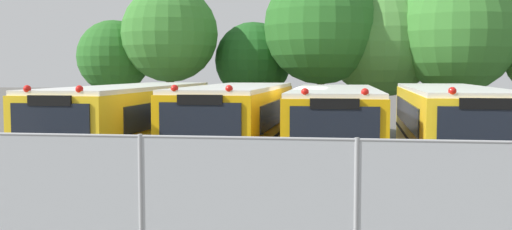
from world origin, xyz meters
TOP-DOWN VIEW (x-y plane):
  - ground_plane at (0.00, 0.00)m, footprint 160.00×160.00m
  - school_bus_0 at (-4.83, -0.23)m, footprint 2.62×10.62m
  - school_bus_1 at (-1.51, 0.08)m, footprint 2.66×9.58m
  - school_bus_2 at (1.51, -0.14)m, footprint 2.59×9.39m
  - school_bus_3 at (4.89, 0.10)m, footprint 2.77×10.42m
  - tree_0 at (-8.79, 8.33)m, footprint 3.40×3.40m
  - tree_1 at (-5.96, 8.08)m, footprint 4.39×4.39m
  - tree_2 at (-2.57, 9.74)m, footprint 3.64×3.64m
  - tree_3 at (0.89, 8.37)m, footprint 5.10×5.10m
  - tree_4 at (3.26, 9.18)m, footprint 4.88×4.84m
  - tree_5 at (6.56, 8.43)m, footprint 5.19×5.19m
  - chainlink_fence at (0.32, -9.73)m, footprint 16.02×0.07m

SIDE VIEW (x-z plane):
  - ground_plane at x=0.00m, z-range 0.00..0.00m
  - chainlink_fence at x=0.32m, z-range 0.04..2.07m
  - school_bus_2 at x=1.51m, z-range 0.07..2.65m
  - school_bus_3 at x=4.89m, z-range 0.07..2.69m
  - school_bus_1 at x=-1.51m, z-range 0.07..2.71m
  - school_bus_0 at x=-4.83m, z-range 0.07..2.71m
  - tree_2 at x=-2.57m, z-range 0.86..6.14m
  - tree_0 at x=-8.79m, z-range 0.99..6.32m
  - tree_4 at x=3.26m, z-range 0.82..7.44m
  - tree_5 at x=6.56m, z-range 0.98..8.17m
  - tree_1 at x=-5.96m, z-range 1.20..8.04m
  - tree_3 at x=0.89m, z-range 1.17..8.64m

